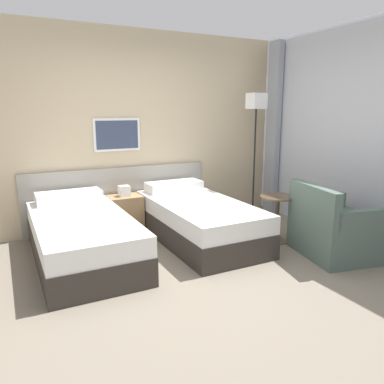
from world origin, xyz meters
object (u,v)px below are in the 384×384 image
object	(u,v)px
bed_near_door	(82,237)
floor_lamp	(256,115)
bed_near_window	(198,220)
nightstand	(125,213)
side_table	(277,210)
armchair	(336,231)

from	to	relation	value
bed_near_door	floor_lamp	world-z (taller)	floor_lamp
bed_near_window	nightstand	size ratio (longest dim) A/B	3.12
side_table	nightstand	bearing A→B (deg)	140.74
floor_lamp	armchair	world-z (taller)	floor_lamp
bed_near_door	bed_near_window	world-z (taller)	same
armchair	nightstand	bearing A→B (deg)	56.07
bed_near_door	nightstand	bearing A→B (deg)	46.27
nightstand	floor_lamp	distance (m)	2.34
bed_near_window	floor_lamp	xyz separation A→B (m)	(1.20, 0.47, 1.30)
bed_near_door	floor_lamp	xyz separation A→B (m)	(2.65, 0.47, 1.30)
bed_near_window	armchair	bearing A→B (deg)	-45.57
nightstand	armchair	world-z (taller)	armchair
side_table	armchair	world-z (taller)	armchair
bed_near_door	side_table	size ratio (longest dim) A/B	3.34
bed_near_door	floor_lamp	distance (m)	2.98
bed_near_door	floor_lamp	size ratio (longest dim) A/B	1.06
nightstand	armchair	distance (m)	2.69
floor_lamp	bed_near_window	bearing A→B (deg)	-158.78
side_table	bed_near_door	bearing A→B (deg)	167.11
bed_near_window	floor_lamp	world-z (taller)	floor_lamp
bed_near_window	side_table	bearing A→B (deg)	-31.87
bed_near_door	side_table	world-z (taller)	bed_near_door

